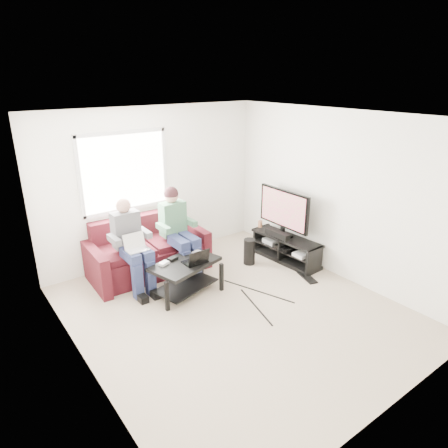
# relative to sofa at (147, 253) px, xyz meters

# --- Properties ---
(floor) EXTENTS (4.50, 4.50, 0.00)m
(floor) POSITION_rel_sofa_xyz_m (0.41, -1.79, -0.33)
(floor) COLOR tan
(floor) RESTS_ON ground
(ceiling) EXTENTS (4.50, 4.50, 0.00)m
(ceiling) POSITION_rel_sofa_xyz_m (0.41, -1.79, 2.27)
(ceiling) COLOR white
(ceiling) RESTS_ON wall_back
(wall_back) EXTENTS (4.50, 0.00, 4.50)m
(wall_back) POSITION_rel_sofa_xyz_m (0.41, 0.46, 0.97)
(wall_back) COLOR white
(wall_back) RESTS_ON floor
(wall_front) EXTENTS (4.50, 0.00, 4.50)m
(wall_front) POSITION_rel_sofa_xyz_m (0.41, -4.04, 0.97)
(wall_front) COLOR white
(wall_front) RESTS_ON floor
(wall_left) EXTENTS (0.00, 4.50, 4.50)m
(wall_left) POSITION_rel_sofa_xyz_m (-1.59, -1.79, 0.97)
(wall_left) COLOR white
(wall_left) RESTS_ON floor
(wall_right) EXTENTS (0.00, 4.50, 4.50)m
(wall_right) POSITION_rel_sofa_xyz_m (2.41, -1.79, 0.97)
(wall_right) COLOR white
(wall_right) RESTS_ON floor
(window) EXTENTS (1.48, 0.04, 1.28)m
(window) POSITION_rel_sofa_xyz_m (-0.09, 0.44, 1.27)
(window) COLOR white
(window) RESTS_ON wall_back
(sofa) EXTENTS (1.92, 0.97, 0.89)m
(sofa) POSITION_rel_sofa_xyz_m (0.00, 0.00, 0.00)
(sofa) COLOR #4B1219
(sofa) RESTS_ON floor
(person_left) EXTENTS (0.40, 0.71, 1.37)m
(person_left) POSITION_rel_sofa_xyz_m (-0.40, -0.34, 0.43)
(person_left) COLOR navy
(person_left) RESTS_ON sofa
(person_right) EXTENTS (0.40, 0.71, 1.41)m
(person_right) POSITION_rel_sofa_xyz_m (0.40, -0.32, 0.49)
(person_right) COLOR navy
(person_right) RESTS_ON sofa
(laptop_silver) EXTENTS (0.33, 0.23, 0.24)m
(laptop_silver) POSITION_rel_sofa_xyz_m (-0.40, -0.53, 0.41)
(laptop_silver) COLOR silver
(laptop_silver) RESTS_ON person_left
(coffee_table) EXTENTS (1.10, 0.83, 0.49)m
(coffee_table) POSITION_rel_sofa_xyz_m (0.14, -0.96, 0.04)
(coffee_table) COLOR black
(coffee_table) RESTS_ON floor
(laptop_black) EXTENTS (0.40, 0.34, 0.24)m
(laptop_black) POSITION_rel_sofa_xyz_m (0.26, -1.04, 0.28)
(laptop_black) COLOR black
(laptop_black) RESTS_ON coffee_table
(controller_a) EXTENTS (0.16, 0.13, 0.04)m
(controller_a) POSITION_rel_sofa_xyz_m (-0.14, -0.84, 0.18)
(controller_a) COLOR silver
(controller_a) RESTS_ON coffee_table
(controller_b) EXTENTS (0.16, 0.12, 0.04)m
(controller_b) POSITION_rel_sofa_xyz_m (0.04, -0.78, 0.18)
(controller_b) COLOR black
(controller_b) RESTS_ON coffee_table
(controller_c) EXTENTS (0.16, 0.13, 0.04)m
(controller_c) POSITION_rel_sofa_xyz_m (0.44, -0.81, 0.18)
(controller_c) COLOR gray
(controller_c) RESTS_ON coffee_table
(tv_stand) EXTENTS (0.48, 1.35, 0.44)m
(tv_stand) POSITION_rel_sofa_xyz_m (2.11, -1.05, -0.13)
(tv_stand) COLOR black
(tv_stand) RESTS_ON floor
(tv) EXTENTS (0.12, 1.10, 0.81)m
(tv) POSITION_rel_sofa_xyz_m (2.11, -0.95, 0.57)
(tv) COLOR black
(tv) RESTS_ON tv_stand
(soundbar) EXTENTS (0.12, 0.50, 0.10)m
(soundbar) POSITION_rel_sofa_xyz_m (1.99, -0.95, 0.16)
(soundbar) COLOR black
(soundbar) RESTS_ON tv_stand
(drink_cup) EXTENTS (0.08, 0.08, 0.12)m
(drink_cup) POSITION_rel_sofa_xyz_m (2.06, -0.42, 0.17)
(drink_cup) COLOR #A36846
(drink_cup) RESTS_ON tv_stand
(console_white) EXTENTS (0.30, 0.22, 0.06)m
(console_white) POSITION_rel_sofa_xyz_m (2.11, -1.45, -0.06)
(console_white) COLOR silver
(console_white) RESTS_ON tv_stand
(console_grey) EXTENTS (0.34, 0.26, 0.08)m
(console_grey) POSITION_rel_sofa_xyz_m (2.11, -0.75, -0.05)
(console_grey) COLOR gray
(console_grey) RESTS_ON tv_stand
(console_black) EXTENTS (0.38, 0.30, 0.07)m
(console_black) POSITION_rel_sofa_xyz_m (2.11, -1.10, -0.06)
(console_black) COLOR black
(console_black) RESTS_ON tv_stand
(subwoofer) EXTENTS (0.20, 0.20, 0.45)m
(subwoofer) POSITION_rel_sofa_xyz_m (1.52, -0.78, -0.10)
(subwoofer) COLOR black
(subwoofer) RESTS_ON floor
(keyboard_floor) EXTENTS (0.26, 0.44, 0.02)m
(keyboard_floor) POSITION_rel_sofa_xyz_m (1.93, -1.74, -0.32)
(keyboard_floor) COLOR black
(keyboard_floor) RESTS_ON floor
(end_table) EXTENTS (0.31, 0.31, 0.57)m
(end_table) POSITION_rel_sofa_xyz_m (0.88, 0.18, -0.07)
(end_table) COLOR black
(end_table) RESTS_ON floor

